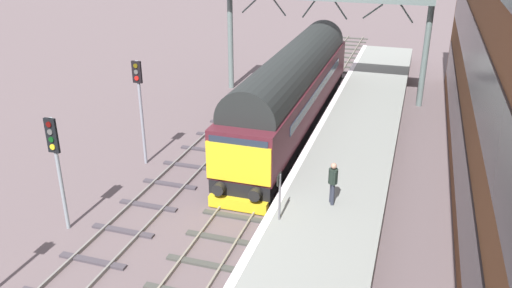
{
  "coord_description": "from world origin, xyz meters",
  "views": [
    {
      "loc": [
        6.1,
        -21.76,
        10.61
      ],
      "look_at": [
        0.2,
        -3.26,
        2.2
      ],
      "focal_mm": 36.27,
      "sensor_mm": 36.0,
      "label": 1
    }
  ],
  "objects_px": {
    "diesel_locomotive": "(294,88)",
    "signal_post_mid": "(56,159)",
    "platform_number_sign": "(279,189)",
    "waiting_passenger": "(333,179)",
    "signal_post_far": "(140,100)"
  },
  "relations": [
    {
      "from": "platform_number_sign",
      "to": "signal_post_far",
      "type": "bearing_deg",
      "value": 150.02
    },
    {
      "from": "signal_post_far",
      "to": "platform_number_sign",
      "type": "xyz_separation_m",
      "value": [
        7.78,
        -4.49,
        -0.99
      ]
    },
    {
      "from": "diesel_locomotive",
      "to": "waiting_passenger",
      "type": "bearing_deg",
      "value": -67.6
    },
    {
      "from": "signal_post_mid",
      "to": "waiting_passenger",
      "type": "height_order",
      "value": "signal_post_mid"
    },
    {
      "from": "signal_post_mid",
      "to": "platform_number_sign",
      "type": "bearing_deg",
      "value": 10.64
    },
    {
      "from": "diesel_locomotive",
      "to": "signal_post_mid",
      "type": "height_order",
      "value": "diesel_locomotive"
    },
    {
      "from": "diesel_locomotive",
      "to": "platform_number_sign",
      "type": "relative_size",
      "value": 10.31
    },
    {
      "from": "diesel_locomotive",
      "to": "waiting_passenger",
      "type": "distance_m",
      "value": 9.71
    },
    {
      "from": "diesel_locomotive",
      "to": "platform_number_sign",
      "type": "height_order",
      "value": "diesel_locomotive"
    },
    {
      "from": "diesel_locomotive",
      "to": "waiting_passenger",
      "type": "relative_size",
      "value": 11.02
    },
    {
      "from": "platform_number_sign",
      "to": "waiting_passenger",
      "type": "height_order",
      "value": "platform_number_sign"
    },
    {
      "from": "signal_post_mid",
      "to": "signal_post_far",
      "type": "distance_m",
      "value": 5.96
    },
    {
      "from": "diesel_locomotive",
      "to": "signal_post_mid",
      "type": "distance_m",
      "value": 13.35
    },
    {
      "from": "diesel_locomotive",
      "to": "signal_post_far",
      "type": "height_order",
      "value": "signal_post_far"
    },
    {
      "from": "signal_post_mid",
      "to": "waiting_passenger",
      "type": "bearing_deg",
      "value": 18.45
    }
  ]
}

